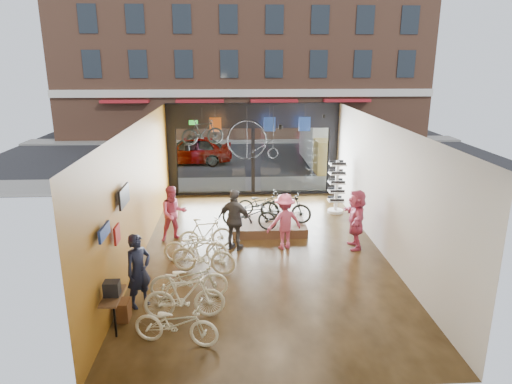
{
  "coord_description": "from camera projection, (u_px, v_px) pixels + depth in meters",
  "views": [
    {
      "loc": [
        -0.83,
        -12.56,
        5.46
      ],
      "look_at": [
        -0.11,
        1.4,
        1.41
      ],
      "focal_mm": 32.0,
      "sensor_mm": 36.0,
      "label": 1
    }
  ],
  "objects": [
    {
      "name": "sidewalk_far",
      "position": [
        245.0,
        140.0,
        31.81
      ],
      "size": [
        30.0,
        2.0,
        0.12
      ],
      "primitive_type": "cube",
      "color": "slate",
      "rests_on": "ground"
    },
    {
      "name": "floor_bike_3",
      "position": [
        203.0,
        255.0,
        12.02
      ],
      "size": [
        1.82,
        0.94,
        1.06
      ],
      "primitive_type": "imported",
      "rotation": [
        0.0,
        0.0,
        1.3
      ],
      "color": "beige",
      "rests_on": "ground_plane"
    },
    {
      "name": "jersey_right",
      "position": [
        305.0,
        124.0,
        17.84
      ],
      "size": [
        0.45,
        0.03,
        0.55
      ],
      "primitive_type": "cube",
      "color": "#1E3F99",
      "rests_on": "ceiling"
    },
    {
      "name": "customer_2",
      "position": [
        235.0,
        220.0,
        13.43
      ],
      "size": [
        1.18,
        0.89,
        1.86
      ],
      "primitive_type": "imported",
      "rotation": [
        0.0,
        0.0,
        2.69
      ],
      "color": "#3F3F44",
      "rests_on": "ground_plane"
    },
    {
      "name": "display_bike_mid",
      "position": [
        285.0,
        207.0,
        14.95
      ],
      "size": [
        1.79,
        1.02,
        1.04
      ],
      "primitive_type": "imported",
      "rotation": [
        0.0,
        0.0,
        1.24
      ],
      "color": "black",
      "rests_on": "display_platform"
    },
    {
      "name": "customer_3",
      "position": [
        284.0,
        221.0,
        13.55
      ],
      "size": [
        1.23,
        0.93,
        1.69
      ],
      "primitive_type": "imported",
      "rotation": [
        0.0,
        0.0,
        3.45
      ],
      "color": "#CC4C72",
      "rests_on": "ground_plane"
    },
    {
      "name": "customer_5",
      "position": [
        356.0,
        219.0,
        13.58
      ],
      "size": [
        0.69,
        1.72,
        1.81
      ],
      "primitive_type": "imported",
      "rotation": [
        0.0,
        0.0,
        4.62
      ],
      "color": "#CC4C72",
      "rests_on": "ground_plane"
    },
    {
      "name": "hung_bike",
      "position": [
        202.0,
        132.0,
        16.72
      ],
      "size": [
        1.64,
        0.91,
        0.95
      ],
      "primitive_type": "imported",
      "rotation": [
        0.0,
        0.0,
        1.89
      ],
      "color": "black",
      "rests_on": "ceiling"
    },
    {
      "name": "jersey_left",
      "position": [
        215.0,
        125.0,
        17.67
      ],
      "size": [
        0.45,
        0.03,
        0.55
      ],
      "primitive_type": "cube",
      "color": "#CC5919",
      "rests_on": "ceiling"
    },
    {
      "name": "street_car",
      "position": [
        190.0,
        150.0,
        24.75
      ],
      "size": [
        4.49,
        1.81,
        1.53
      ],
      "primitive_type": "imported",
      "rotation": [
        0.0,
        0.0,
        -1.57
      ],
      "color": "gray",
      "rests_on": "street_road"
    },
    {
      "name": "customer_0",
      "position": [
        139.0,
        271.0,
        10.32
      ],
      "size": [
        0.75,
        0.75,
        1.75
      ],
      "primitive_type": "imported",
      "rotation": [
        0.0,
        0.0,
        0.79
      ],
      "color": "#161C33",
      "rests_on": "ground_plane"
    },
    {
      "name": "display_platform",
      "position": [
        268.0,
        225.0,
        15.23
      ],
      "size": [
        2.4,
        1.8,
        0.3
      ],
      "primitive_type": "cube",
      "color": "#4A311F",
      "rests_on": "ground_plane"
    },
    {
      "name": "wall_left",
      "position": [
        138.0,
        191.0,
        12.9
      ],
      "size": [
        0.04,
        12.0,
        3.8
      ],
      "primitive_type": "cube",
      "color": "#A36120",
      "rests_on": "ground"
    },
    {
      "name": "jersey_mid",
      "position": [
        270.0,
        124.0,
        17.77
      ],
      "size": [
        0.45,
        0.03,
        0.55
      ],
      "primitive_type": "cube",
      "color": "#1E3F99",
      "rests_on": "ceiling"
    },
    {
      "name": "floor_bike_4",
      "position": [
        196.0,
        246.0,
        12.73
      ],
      "size": [
        1.79,
        0.7,
        0.93
      ],
      "primitive_type": "imported",
      "rotation": [
        0.0,
        0.0,
        1.52
      ],
      "color": "beige",
      "rests_on": "ground_plane"
    },
    {
      "name": "floor_bike_1",
      "position": [
        184.0,
        296.0,
        9.9
      ],
      "size": [
        1.79,
        0.58,
        1.06
      ],
      "primitive_type": "imported",
      "rotation": [
        0.0,
        0.0,
        1.61
      ],
      "color": "beige",
      "rests_on": "ground_plane"
    },
    {
      "name": "storefront",
      "position": [
        253.0,
        150.0,
        18.83
      ],
      "size": [
        7.0,
        0.26,
        3.8
      ],
      "primitive_type": null,
      "color": "black",
      "rests_on": "ground"
    },
    {
      "name": "sunglasses_rack",
      "position": [
        336.0,
        187.0,
        16.72
      ],
      "size": [
        0.66,
        0.58,
        1.97
      ],
      "primitive_type": null,
      "rotation": [
        0.0,
        0.0,
        -0.19
      ],
      "color": "white",
      "rests_on": "ground_plane"
    },
    {
      "name": "wall_back",
      "position": [
        287.0,
        291.0,
        7.3
      ],
      "size": [
        7.0,
        0.04,
        3.8
      ],
      "primitive_type": "cube",
      "color": "beige",
      "rests_on": "ground"
    },
    {
      "name": "display_bike_left",
      "position": [
        249.0,
        214.0,
        14.43
      ],
      "size": [
        1.91,
        1.18,
        0.95
      ],
      "primitive_type": "imported",
      "rotation": [
        0.0,
        0.0,
        1.24
      ],
      "color": "black",
      "rests_on": "display_platform"
    },
    {
      "name": "ground_plane",
      "position": [
        262.0,
        251.0,
        13.61
      ],
      "size": [
        7.0,
        12.0,
        0.04
      ],
      "primitive_type": "cube",
      "color": "black",
      "rests_on": "ground"
    },
    {
      "name": "street_road",
      "position": [
        247.0,
        153.0,
        28.0
      ],
      "size": [
        30.0,
        18.0,
        0.02
      ],
      "primitive_type": "cube",
      "color": "black",
      "rests_on": "ground"
    },
    {
      "name": "box_truck",
      "position": [
        328.0,
        143.0,
        24.02
      ],
      "size": [
        2.11,
        6.32,
        2.49
      ],
      "primitive_type": null,
      "color": "silver",
      "rests_on": "street_road"
    },
    {
      "name": "floor_bike_5",
      "position": [
        205.0,
        234.0,
        13.58
      ],
      "size": [
        1.68,
        0.77,
        0.97
      ],
      "primitive_type": "imported",
      "rotation": [
        0.0,
        0.0,
        1.77
      ],
      "color": "beige",
      "rests_on": "ground_plane"
    },
    {
      "name": "opposite_building",
      "position": [
        243.0,
        37.0,
        32.28
      ],
      "size": [
        26.0,
        5.0,
        14.0
      ],
      "primitive_type": "cube",
      "color": "brown",
      "rests_on": "ground"
    },
    {
      "name": "penny_farthing",
      "position": [
        255.0,
        141.0,
        17.29
      ],
      "size": [
        1.89,
        0.06,
        1.51
      ],
      "primitive_type": null,
      "color": "black",
      "rests_on": "ceiling"
    },
    {
      "name": "exit_sign",
      "position": [
        193.0,
        122.0,
        18.28
      ],
      "size": [
        0.35,
        0.06,
        0.18
      ],
      "primitive_type": "cube",
      "color": "#198C26",
      "rests_on": "storefront"
    },
    {
      "name": "wall_merch",
      "position": [
        115.0,
        263.0,
        9.72
      ],
      "size": [
        0.4,
        2.4,
        2.6
      ],
      "primitive_type": null,
      "color": "navy",
      "rests_on": "wall_left"
    },
    {
      "name": "ceiling",
      "position": [
        263.0,
        122.0,
        12.54
      ],
      "size": [
        7.0,
        12.0,
        0.04
      ],
      "primitive_type": "cube",
      "color": "black",
      "rests_on": "ground"
    },
    {
      "name": "display_bike_right",
      "position": [
        261.0,
        203.0,
        15.67
      ],
      "size": [
        1.66,
        0.7,
        0.85
      ],
      "primitive_type": "imported",
      "rotation": [
        0.0,
        0.0,
        1.49
      ],
      "color": "black",
      "rests_on": "display_platform"
    },
    {
      "name": "wall_right",
      "position": [
        383.0,
        187.0,
        13.25
      ],
      "size": [
        0.04,
        12.0,
        3.8
      ],
      "primitive_type": "cube",
      "color": "beige",
      "rests_on": "ground"
    },
    {
      "name": "floor_bike_0",
      "position": [
        176.0,
        323.0,
        9.02
      ],
      "size": [
        1.83,
        0.98,
        0.91
      ],
      "primitive_type": "imported",
      "rotation": [
        0.0,
        0.0,
        1.34
      ],
      "color": "beige",
      "rests_on": "ground_plane"
    },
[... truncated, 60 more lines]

